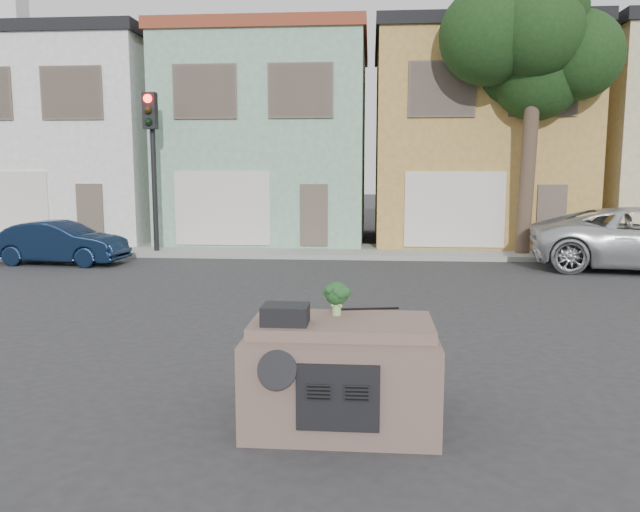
# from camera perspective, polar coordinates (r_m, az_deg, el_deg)

# --- Properties ---
(ground_plane) EXTENTS (120.00, 120.00, 0.00)m
(ground_plane) POSITION_cam_1_polar(r_m,az_deg,el_deg) (10.00, 2.83, -7.83)
(ground_plane) COLOR #303033
(ground_plane) RESTS_ON ground
(sidewalk) EXTENTS (40.00, 3.00, 0.15)m
(sidewalk) POSITION_cam_1_polar(r_m,az_deg,el_deg) (20.30, 3.78, 0.43)
(sidewalk) COLOR gray
(sidewalk) RESTS_ON ground
(townhouse_white) EXTENTS (7.20, 8.20, 7.55)m
(townhouse_white) POSITION_cam_1_polar(r_m,az_deg,el_deg) (26.66, -20.73, 9.69)
(townhouse_white) COLOR silver
(townhouse_white) RESTS_ON ground
(townhouse_mint) EXTENTS (7.20, 8.20, 7.55)m
(townhouse_mint) POSITION_cam_1_polar(r_m,az_deg,el_deg) (24.44, -4.36, 10.38)
(townhouse_mint) COLOR #82B092
(townhouse_mint) RESTS_ON ground
(townhouse_tan) EXTENTS (7.20, 8.20, 7.55)m
(townhouse_tan) POSITION_cam_1_polar(r_m,az_deg,el_deg) (24.43, 13.59, 10.18)
(townhouse_tan) COLOR #B58C46
(townhouse_tan) RESTS_ON ground
(navy_sedan) EXTENTS (3.85, 1.56, 1.24)m
(navy_sedan) POSITION_cam_1_polar(r_m,az_deg,el_deg) (19.54, -22.58, -0.68)
(navy_sedan) COLOR #0E1C36
(navy_sedan) RESTS_ON ground
(traffic_signal) EXTENTS (0.40, 0.40, 5.10)m
(traffic_signal) POSITION_cam_1_polar(r_m,az_deg,el_deg) (20.29, -15.03, 7.18)
(traffic_signal) COLOR black
(traffic_signal) RESTS_ON ground
(tree_near) EXTENTS (4.40, 4.00, 8.50)m
(tree_near) POSITION_cam_1_polar(r_m,az_deg,el_deg) (20.04, 18.63, 11.90)
(tree_near) COLOR #183414
(tree_near) RESTS_ON ground
(car_dashboard) EXTENTS (2.00, 1.80, 1.12)m
(car_dashboard) POSITION_cam_1_polar(r_m,az_deg,el_deg) (6.97, 2.06, -10.07)
(car_dashboard) COLOR brown
(car_dashboard) RESTS_ON ground
(instrument_hump) EXTENTS (0.48, 0.38, 0.20)m
(instrument_hump) POSITION_cam_1_polar(r_m,az_deg,el_deg) (6.51, -3.19, -5.35)
(instrument_hump) COLOR black
(instrument_hump) RESTS_ON car_dashboard
(wiper_arm) EXTENTS (0.69, 0.15, 0.02)m
(wiper_arm) POSITION_cam_1_polar(r_m,az_deg,el_deg) (7.18, 4.46, -4.83)
(wiper_arm) COLOR black
(wiper_arm) RESTS_ON car_dashboard
(broccoli) EXTENTS (0.32, 0.32, 0.38)m
(broccoli) POSITION_cam_1_polar(r_m,az_deg,el_deg) (6.86, 1.54, -3.86)
(broccoli) COLOR #183B1A
(broccoli) RESTS_ON car_dashboard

